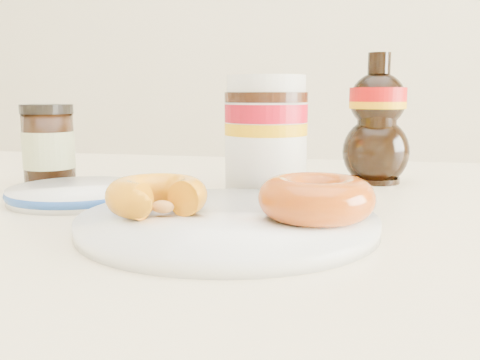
% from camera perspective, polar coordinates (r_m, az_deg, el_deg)
% --- Properties ---
extents(dining_table, '(1.40, 0.90, 0.75)m').
position_cam_1_polar(dining_table, '(0.54, 4.39, -12.20)').
color(dining_table, beige).
rests_on(dining_table, ground).
extents(plate, '(0.26, 0.26, 0.01)m').
position_cam_1_polar(plate, '(0.46, -1.32, -4.44)').
color(plate, white).
rests_on(plate, dining_table).
extents(donut_bitten, '(0.11, 0.11, 0.03)m').
position_cam_1_polar(donut_bitten, '(0.47, -8.87, -1.64)').
color(donut_bitten, orange).
rests_on(donut_bitten, plate).
extents(donut_whole, '(0.12, 0.12, 0.03)m').
position_cam_1_polar(donut_whole, '(0.45, 8.14, -1.90)').
color(donut_whole, '#A2460A').
rests_on(donut_whole, plate).
extents(nutella_jar, '(0.10, 0.10, 0.14)m').
position_cam_1_polar(nutella_jar, '(0.63, 2.78, 5.35)').
color(nutella_jar, white).
rests_on(nutella_jar, dining_table).
extents(syrup_bottle, '(0.11, 0.10, 0.17)m').
position_cam_1_polar(syrup_bottle, '(0.72, 14.41, 6.35)').
color(syrup_bottle, black).
rests_on(syrup_bottle, dining_table).
extents(dark_jar, '(0.06, 0.06, 0.10)m').
position_cam_1_polar(dark_jar, '(0.71, -19.74, 3.38)').
color(dark_jar, black).
rests_on(dark_jar, dining_table).
extents(blue_rim_saucer, '(0.15, 0.15, 0.02)m').
position_cam_1_polar(blue_rim_saucer, '(0.61, -16.81, -1.32)').
color(blue_rim_saucer, white).
rests_on(blue_rim_saucer, dining_table).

